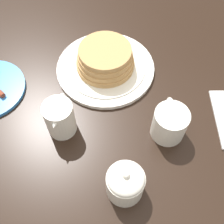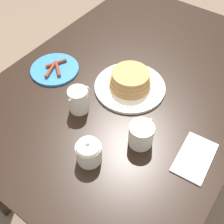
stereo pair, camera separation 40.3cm
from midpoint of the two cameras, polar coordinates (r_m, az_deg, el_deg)
ground_plane at (r=1.60m, az=-6.91°, el=-7.29°), size 8.00×8.00×0.00m
dining_table at (r=1.07m, az=-10.38°, el=7.07°), size 1.30×0.92×0.75m
pancake_plate at (r=0.92m, az=-11.60°, el=10.16°), size 0.27×0.27×0.08m
coffee_mug at (r=0.77m, az=-2.17°, el=0.08°), size 0.11×0.08×0.08m
creamer_pitcher at (r=0.82m, az=-20.37°, el=0.84°), size 0.11×0.07×0.10m
sugar_bowl at (r=0.71m, az=-11.13°, el=-9.59°), size 0.08×0.08×0.09m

